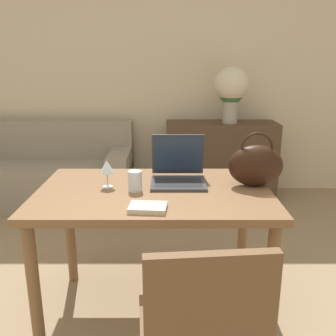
% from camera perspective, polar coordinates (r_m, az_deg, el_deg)
% --- Properties ---
extents(wall_back, '(10.00, 0.06, 2.70)m').
position_cam_1_polar(wall_back, '(4.17, -1.58, 14.86)').
color(wall_back, beige).
rests_on(wall_back, ground_plane).
extents(dining_table, '(1.25, 0.80, 0.77)m').
position_cam_1_polar(dining_table, '(2.05, -1.88, -5.90)').
color(dining_table, brown).
rests_on(dining_table, ground_plane).
extents(chair, '(0.48, 0.48, 0.89)m').
position_cam_1_polar(chair, '(1.46, 5.45, -23.74)').
color(chair, brown).
rests_on(chair, ground_plane).
extents(couch, '(1.99, 0.77, 0.82)m').
position_cam_1_polar(couch, '(4.14, -19.24, -0.97)').
color(couch, gray).
rests_on(couch, ground_plane).
extents(sideboard, '(1.15, 0.40, 0.82)m').
position_cam_1_polar(sideboard, '(4.02, 8.24, 1.10)').
color(sideboard, '#4C3828').
rests_on(sideboard, ground_plane).
extents(laptop, '(0.30, 0.31, 0.26)m').
position_cam_1_polar(laptop, '(2.14, 1.82, -0.21)').
color(laptop, '#38383D').
rests_on(laptop, dining_table).
extents(drinking_glass, '(0.07, 0.07, 0.11)m').
position_cam_1_polar(drinking_glass, '(1.98, -4.81, -1.98)').
color(drinking_glass, silver).
rests_on(drinking_glass, dining_table).
extents(wine_glass, '(0.08, 0.08, 0.15)m').
position_cam_1_polar(wine_glass, '(2.04, -9.04, 0.09)').
color(wine_glass, silver).
rests_on(wine_glass, dining_table).
extents(handbag, '(0.30, 0.14, 0.30)m').
position_cam_1_polar(handbag, '(2.09, 13.49, 0.42)').
color(handbag, black).
rests_on(handbag, dining_table).
extents(flower_vase, '(0.34, 0.34, 0.56)m').
position_cam_1_polar(flower_vase, '(3.85, 9.87, 11.85)').
color(flower_vase, '#9E998E').
rests_on(flower_vase, sideboard).
extents(book, '(0.18, 0.14, 0.02)m').
position_cam_1_polar(book, '(1.74, -2.85, -6.04)').
color(book, beige).
rests_on(book, dining_table).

